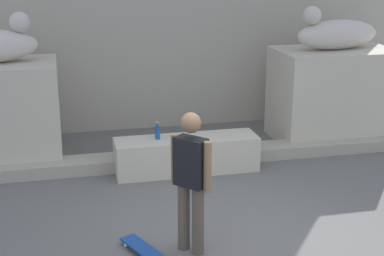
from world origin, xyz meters
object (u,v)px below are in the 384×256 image
Objects in this scene: skater at (191,177)px; bottle_clear at (190,134)px; statue_reclining_right at (336,33)px; bottle_blue at (157,132)px; skateboard at (145,250)px.

bottle_clear is at bearing -53.93° from skater.
statue_reclining_right is 5.02m from skater.
bottle_blue is at bearing -42.39° from skater.
skater is at bearing -102.74° from bottle_clear.
bottle_blue is (-3.37, -0.99, -1.28)m from statue_reclining_right.
bottle_blue is at bearing 7.58° from statue_reclining_right.
skateboard is at bearing -114.77° from bottle_clear.
bottle_blue is (0.05, 2.54, -0.26)m from skater.
statue_reclining_right reaches higher than skater.
statue_reclining_right is 3.74m from bottle_blue.
bottle_clear is 0.52m from bottle_blue.
skater is 6.17× the size of bottle_blue.
skater is at bearing -115.25° from skateboard.
skateboard is 2.66m from bottle_blue.
statue_reclining_right is 3.39m from bottle_clear.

